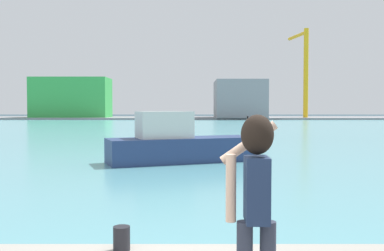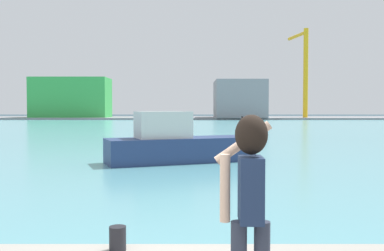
{
  "view_description": "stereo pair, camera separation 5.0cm",
  "coord_description": "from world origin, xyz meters",
  "px_view_note": "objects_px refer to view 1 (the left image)",
  "views": [
    {
      "loc": [
        0.49,
        -3.57,
        2.29
      ],
      "look_at": [
        0.52,
        6.39,
        1.89
      ],
      "focal_mm": 39.98,
      "sensor_mm": 36.0,
      "label": 1
    },
    {
      "loc": [
        0.54,
        -3.58,
        2.29
      ],
      "look_at": [
        0.52,
        6.39,
        1.89
      ],
      "focal_mm": 39.98,
      "sensor_mm": 36.0,
      "label": 2
    }
  ],
  "objects_px": {
    "person_photographer": "(254,193)",
    "warehouse_right": "(238,99)",
    "harbor_bollard": "(120,239)",
    "port_crane": "(303,66)",
    "boat_moored": "(176,144)",
    "warehouse_left": "(70,98)"
  },
  "relations": [
    {
      "from": "harbor_bollard",
      "to": "port_crane",
      "type": "relative_size",
      "value": 0.02
    },
    {
      "from": "person_photographer",
      "to": "warehouse_left",
      "type": "relative_size",
      "value": 0.11
    },
    {
      "from": "person_photographer",
      "to": "warehouse_right",
      "type": "height_order",
      "value": "warehouse_right"
    },
    {
      "from": "boat_moored",
      "to": "warehouse_right",
      "type": "distance_m",
      "value": 74.55
    },
    {
      "from": "harbor_bollard",
      "to": "boat_moored",
      "type": "relative_size",
      "value": 0.05
    },
    {
      "from": "port_crane",
      "to": "warehouse_right",
      "type": "bearing_deg",
      "value": 176.14
    },
    {
      "from": "harbor_bollard",
      "to": "boat_moored",
      "type": "xyz_separation_m",
      "value": [
        0.29,
        12.69,
        0.12
      ]
    },
    {
      "from": "warehouse_left",
      "to": "warehouse_right",
      "type": "bearing_deg",
      "value": -1.71
    },
    {
      "from": "warehouse_left",
      "to": "port_crane",
      "type": "distance_m",
      "value": 50.42
    },
    {
      "from": "person_photographer",
      "to": "warehouse_left",
      "type": "xyz_separation_m",
      "value": [
        -26.7,
        89.14,
        3.08
      ]
    },
    {
      "from": "harbor_bollard",
      "to": "warehouse_left",
      "type": "xyz_separation_m",
      "value": [
        -25.27,
        87.46,
        3.99
      ]
    },
    {
      "from": "person_photographer",
      "to": "harbor_bollard",
      "type": "distance_m",
      "value": 2.39
    },
    {
      "from": "boat_moored",
      "to": "port_crane",
      "type": "height_order",
      "value": "port_crane"
    },
    {
      "from": "warehouse_right",
      "to": "port_crane",
      "type": "relative_size",
      "value": 0.7
    },
    {
      "from": "harbor_bollard",
      "to": "warehouse_left",
      "type": "bearing_deg",
      "value": 106.11
    },
    {
      "from": "boat_moored",
      "to": "warehouse_right",
      "type": "relative_size",
      "value": 0.5
    },
    {
      "from": "boat_moored",
      "to": "warehouse_left",
      "type": "relative_size",
      "value": 0.4
    },
    {
      "from": "person_photographer",
      "to": "harbor_bollard",
      "type": "relative_size",
      "value": 5.69
    },
    {
      "from": "person_photographer",
      "to": "harbor_bollard",
      "type": "xyz_separation_m",
      "value": [
        -1.43,
        1.68,
        -0.91
      ]
    },
    {
      "from": "warehouse_left",
      "to": "person_photographer",
      "type": "bearing_deg",
      "value": -73.33
    },
    {
      "from": "person_photographer",
      "to": "warehouse_left",
      "type": "distance_m",
      "value": 93.11
    },
    {
      "from": "warehouse_left",
      "to": "warehouse_right",
      "type": "relative_size",
      "value": 1.25
    }
  ]
}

